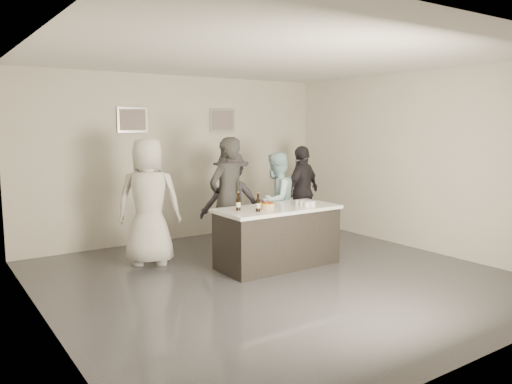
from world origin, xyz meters
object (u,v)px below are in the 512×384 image
bar_counter (277,237)px  person_main_blue (276,201)px  beer_bottle_b (258,202)px  person_guest_left (149,201)px  person_guest_back (231,200)px  person_main_black (227,199)px  beer_bottle_a (238,201)px  person_guest_right (303,192)px  cake (267,207)px

bar_counter → person_main_blue: 1.11m
beer_bottle_b → person_guest_left: bearing=129.4°
bar_counter → person_guest_back: size_ratio=1.12×
beer_bottle_b → person_main_blue: 1.48m
person_main_black → beer_bottle_a: bearing=57.9°
person_main_black → person_guest_left: (-1.11, 0.46, 0.01)m
bar_counter → beer_bottle_b: 0.75m
beer_bottle_a → person_main_blue: 1.48m
beer_bottle_b → person_guest_left: 1.72m
person_guest_back → person_guest_right: bearing=-163.7°
cake → person_guest_right: 2.30m
cake → person_guest_back: size_ratio=0.14×
person_guest_right → person_guest_left: bearing=-17.4°
beer_bottle_a → person_guest_left: 1.42m
person_main_black → person_guest_left: person_guest_left is taller
cake → beer_bottle_b: size_ratio=0.88×
beer_bottle_a → person_guest_right: (2.23, 1.25, -0.17)m
person_main_black → person_main_blue: 1.07m
person_main_blue → beer_bottle_a: bearing=7.6°
bar_counter → beer_bottle_b: (-0.46, -0.15, 0.58)m
bar_counter → person_guest_back: person_guest_back is taller
cake → person_main_blue: size_ratio=0.14×
person_main_blue → person_guest_left: size_ratio=0.85×
person_guest_left → beer_bottle_a: bearing=159.3°
beer_bottle_b → person_main_blue: size_ratio=0.16×
person_guest_right → beer_bottle_a: bearing=9.1°
person_main_black → bar_counter: bearing=107.3°
beer_bottle_b → person_main_blue: bearing=43.3°
person_main_black → person_guest_back: person_main_black is taller
cake → beer_bottle_b: beer_bottle_b is taller
person_main_black → person_main_blue: (1.05, 0.14, -0.14)m
person_guest_left → person_guest_right: size_ratio=1.13×
person_guest_right → person_guest_back: bearing=-21.4°
beer_bottle_a → beer_bottle_b: 0.30m
cake → bar_counter: bearing=14.2°
bar_counter → person_main_black: (-0.44, 0.72, 0.52)m
person_main_blue → cake: bearing=23.0°
bar_counter → cake: 0.55m
beer_bottle_b → person_guest_left: person_guest_left is taller
beer_bottle_b → person_guest_left: size_ratio=0.13×
cake → person_main_blue: bearing=47.1°
person_guest_left → person_guest_back: 1.59m
bar_counter → person_guest_right: size_ratio=1.08×
beer_bottle_a → person_guest_back: size_ratio=0.16×
bar_counter → person_guest_right: bearing=40.1°
cake → person_guest_right: size_ratio=0.13×
cake → person_guest_left: bearing=136.6°
cake → beer_bottle_b: 0.25m
bar_counter → beer_bottle_a: (-0.64, 0.08, 0.58)m
bar_counter → cake: (-0.24, -0.06, 0.49)m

